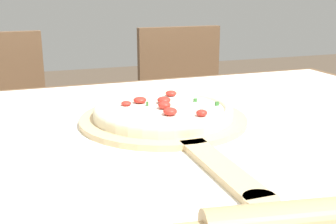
{
  "coord_description": "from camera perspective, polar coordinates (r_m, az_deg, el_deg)",
  "views": [
    {
      "loc": [
        -0.33,
        -0.76,
        1.03
      ],
      "look_at": [
        -0.05,
        0.03,
        0.79
      ],
      "focal_mm": 45.0,
      "sensor_mm": 36.0,
      "label": 1
    }
  ],
  "objects": [
    {
      "name": "dining_table",
      "position": [
        0.91,
        3.66,
        -8.12
      ],
      "size": [
        1.38,
        1.03,
        0.75
      ],
      "color": "brown",
      "rests_on": "ground_plane"
    },
    {
      "name": "towel_cloth",
      "position": [
        0.87,
        3.77,
        -2.17
      ],
      "size": [
        1.3,
        0.95,
        0.0
      ],
      "color": "white",
      "rests_on": "dining_table"
    },
    {
      "name": "pizza_peel",
      "position": [
        0.88,
        -0.05,
        -1.46
      ],
      "size": [
        0.36,
        0.59,
        0.01
      ],
      "color": "#D6B784",
      "rests_on": "towel_cloth"
    },
    {
      "name": "pizza",
      "position": [
        0.9,
        -0.65,
        0.2
      ],
      "size": [
        0.3,
        0.3,
        0.03
      ],
      "color": "beige",
      "rests_on": "pizza_peel"
    },
    {
      "name": "chair_left",
      "position": [
        1.74,
        -21.83,
        -2.6
      ],
      "size": [
        0.42,
        0.42,
        0.88
      ],
      "rotation": [
        0.0,
        0.0,
        0.04
      ],
      "color": "brown",
      "rests_on": "ground_plane"
    },
    {
      "name": "chair_right",
      "position": [
        1.87,
        2.49,
        -0.21
      ],
      "size": [
        0.4,
        0.4,
        0.88
      ],
      "rotation": [
        0.0,
        0.0,
        0.01
      ],
      "color": "brown",
      "rests_on": "ground_plane"
    }
  ]
}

